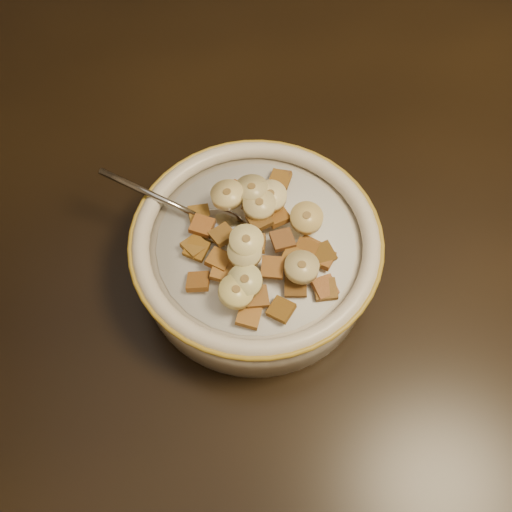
{
  "coord_description": "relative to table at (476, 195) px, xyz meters",
  "views": [
    {
      "loc": [
        -0.29,
        -0.36,
        1.27
      ],
      "look_at": [
        -0.27,
        -0.08,
        0.78
      ],
      "focal_mm": 40.0,
      "sensor_mm": 36.0,
      "label": 1
    }
  ],
  "objects": [
    {
      "name": "cereal_square_10",
      "position": [
        -0.25,
        -0.05,
        0.09
      ],
      "size": [
        0.03,
        0.03,
        0.01
      ],
      "primitive_type": "cube",
      "rotation": [
        -0.11,
        -0.07,
        2.38
      ],
      "color": "brown",
      "rests_on": "milk"
    },
    {
      "name": "cereal_square_0",
      "position": [
        -0.26,
        -0.07,
        0.1
      ],
      "size": [
        0.03,
        0.03,
        0.01
      ],
      "primitive_type": "cube",
      "rotation": [
        -0.03,
        -0.06,
        0.37
      ],
      "color": "brown",
      "rests_on": "milk"
    },
    {
      "name": "cereal_square_27",
      "position": [
        -0.21,
        -0.14,
        0.08
      ],
      "size": [
        0.02,
        0.02,
        0.01
      ],
      "primitive_type": "cube",
      "rotation": [
        -0.02,
        -0.07,
        1.59
      ],
      "color": "olive",
      "rests_on": "milk"
    },
    {
      "name": "milk",
      "position": [
        -0.27,
        -0.08,
        0.08
      ],
      "size": [
        0.19,
        0.19,
        0.0
      ],
      "primitive_type": "cylinder",
      "color": "white",
      "rests_on": "cereal_bowl"
    },
    {
      "name": "banana_slice_3",
      "position": [
        -0.28,
        -0.1,
        0.11
      ],
      "size": [
        0.03,
        0.03,
        0.01
      ],
      "primitive_type": "cylinder",
      "rotation": [
        -0.08,
        -0.08,
        3.04
      ],
      "color": "#FFF08C",
      "rests_on": "milk"
    },
    {
      "name": "banana_slice_0",
      "position": [
        -0.26,
        -0.06,
        0.1
      ],
      "size": [
        0.04,
        0.04,
        0.01
      ],
      "primitive_type": "cylinder",
      "rotation": [
        -0.03,
        -0.03,
        2.23
      ],
      "color": "#DAC378",
      "rests_on": "milk"
    },
    {
      "name": "table",
      "position": [
        0.0,
        0.0,
        0.0
      ],
      "size": [
        1.44,
        0.96,
        0.04
      ],
      "primitive_type": "cube",
      "rotation": [
        0.0,
        0.0,
        0.05
      ],
      "color": "black",
      "rests_on": "floor"
    },
    {
      "name": "cereal_square_28",
      "position": [
        -0.32,
        -0.05,
        0.08
      ],
      "size": [
        0.02,
        0.02,
        0.01
      ],
      "primitive_type": "cube",
      "rotation": [
        0.04,
        0.08,
        0.12
      ],
      "color": "brown",
      "rests_on": "milk"
    },
    {
      "name": "cereal_square_5",
      "position": [
        -0.24,
        -0.07,
        0.09
      ],
      "size": [
        0.03,
        0.03,
        0.01
      ],
      "primitive_type": "cube",
      "rotation": [
        0.01,
        0.15,
        1.93
      ],
      "color": "brown",
      "rests_on": "milk"
    },
    {
      "name": "banana_slice_2",
      "position": [
        -0.29,
        -0.05,
        0.1
      ],
      "size": [
        0.04,
        0.04,
        0.01
      ],
      "primitive_type": "cylinder",
      "rotation": [
        0.04,
        0.14,
        2.91
      ],
      "color": "#F3DD91",
      "rests_on": "milk"
    },
    {
      "name": "cereal_square_29",
      "position": [
        -0.3,
        -0.12,
        0.09
      ],
      "size": [
        0.03,
        0.03,
        0.01
      ],
      "primitive_type": "cube",
      "rotation": [
        0.14,
        0.03,
        1.26
      ],
      "color": "olive",
      "rests_on": "milk"
    },
    {
      "name": "banana_slice_7",
      "position": [
        -0.28,
        -0.14,
        0.1
      ],
      "size": [
        0.04,
        0.04,
        0.01
      ],
      "primitive_type": "cylinder",
      "rotation": [
        -0.13,
        0.01,
        2.43
      ],
      "color": "#F0E598",
      "rests_on": "milk"
    },
    {
      "name": "banana_slice_6",
      "position": [
        -0.22,
        -0.08,
        0.1
      ],
      "size": [
        0.04,
        0.04,
        0.02
      ],
      "primitive_type": "cylinder",
      "rotation": [
        -0.13,
        -0.08,
        2.51
      ],
      "color": "tan",
      "rests_on": "milk"
    },
    {
      "name": "cereal_square_12",
      "position": [
        -0.22,
        -0.1,
        0.09
      ],
      "size": [
        0.03,
        0.03,
        0.01
      ],
      "primitive_type": "cube",
      "rotation": [
        0.01,
        -0.05,
        1.04
      ],
      "color": "#603010",
      "rests_on": "milk"
    },
    {
      "name": "cereal_square_6",
      "position": [
        -0.22,
        -0.12,
        0.09
      ],
      "size": [
        0.03,
        0.03,
        0.01
      ],
      "primitive_type": "cube",
      "rotation": [
        0.19,
        -0.16,
        2.28
      ],
      "color": "brown",
      "rests_on": "milk"
    },
    {
      "name": "cereal_square_3",
      "position": [
        -0.32,
        -0.07,
        0.09
      ],
      "size": [
        0.03,
        0.03,
        0.01
      ],
      "primitive_type": "cube",
      "rotation": [
        0.07,
        0.04,
        1.17
      ],
      "color": "#965B25",
      "rests_on": "milk"
    },
    {
      "name": "banana_slice_4",
      "position": [
        -0.25,
        -0.05,
        0.1
      ],
      "size": [
        0.03,
        0.03,
        0.01
      ],
      "primitive_type": "cylinder",
      "rotation": [
        0.13,
        -0.03,
        0.07
      ],
      "color": "#F6E9A3",
      "rests_on": "milk"
    },
    {
      "name": "cereal_square_18",
      "position": [
        -0.25,
        -0.05,
        0.09
      ],
      "size": [
        0.03,
        0.03,
        0.01
      ],
      "primitive_type": "cube",
      "rotation": [
        0.01,
        0.16,
        2.42
      ],
      "color": "#99662B",
      "rests_on": "milk"
    },
    {
      "name": "cereal_square_4",
      "position": [
        -0.24,
        -0.14,
        0.08
      ],
      "size": [
        0.02,
        0.02,
        0.01
      ],
      "primitive_type": "cube",
      "rotation": [
        -0.07,
        -0.16,
        1.46
      ],
      "color": "brown",
      "rests_on": "milk"
    },
    {
      "name": "cereal_square_16",
      "position": [
        -0.32,
        -0.09,
        0.08
      ],
      "size": [
        0.03,
        0.03,
        0.01
      ],
      "primitive_type": "cube",
      "rotation": [
        0.06,
        -0.09,
        1.07
      ],
      "color": "brown",
      "rests_on": "milk"
    },
    {
      "name": "spoon",
      "position": [
        -0.3,
        -0.07,
        0.08
      ],
      "size": [
        0.07,
        0.06,
        0.01
      ],
      "primitive_type": "ellipsoid",
      "rotation": [
        0.0,
        0.0,
        4.19
      ],
      "color": "#989899",
      "rests_on": "cereal_bowl"
    },
    {
      "name": "cereal_square_8",
      "position": [
        -0.27,
        -0.1,
        0.1
      ],
      "size": [
        0.02,
        0.02,
        0.01
      ],
      "primitive_type": "cube",
      "rotation": [
        -0.12,
        0.18,
        1.4
      ],
      "color": "brown",
      "rests_on": "milk"
    },
    {
      "name": "cereal_square_7",
      "position": [
        -0.24,
        -0.09,
        0.09
      ],
      "size": [
        0.02,
        0.02,
        0.01
      ],
      "primitive_type": "cube",
      "rotation": [
        -0.02,
        0.01,
        0.18
      ],
      "color": "brown",
      "rests_on": "milk"
    },
    {
      "name": "cereal_square_23",
      "position": [
        -0.32,
        -0.09,
        0.08
      ],
      "size": [
        0.03,
        0.03,
        0.01
      ],
      "primitive_type": "cube",
      "rotation": [
        -0.04,
        0.12,
        0.64
      ],
      "color": "olive",
      "rests_on": "milk"
    },
    {
      "name": "banana_slice_8",
      "position": [
        -0.27,
        -0.04,
        0.11
      ],
      "size": [
        0.04,
        0.04,
        0.01
      ],
      "primitive_type": "cylinder",
      "rotation": [
        -0.12,
        0.01,
        0.43
      ],
      "color": "tan",
      "rests_on": "milk"
    },
    {
      "name": "cereal_square_2",
      "position": [
        -0.22,
        -0.1,
        0.09
      ],
      "size": [
        0.03,
        0.03,
        0.01
      ],
      "primitive_type": "cube",
      "rotation": [
        -0.16,
        0.18,
        0.82
      ],
      "color": "#98652A",
      "rests_on": "milk"
    },
    {
      "name": "cereal_square_30",
      "position": [
        -0.25,
        -0.12,
        0.09
      ],
      "size": [
        0.02,
        0.02,
        0.01
      ],
      "primitive_type": "cube",
      "rotation": [
        -0.04,
        -0.18,
        1.37
      ],
      "color": "brown",
      "rests_on": "milk"
    },
    {
      "name": "cereal_square_20",
      "position": [
        -0.24,
        -0.02,
        0.08
      ],
      "size": [
        0.03,
        0.03,
        0.01
      ],
      "primitive_type": "cube",
      "rotation": [
        0.05,
        -0.05,
        2.72
      ],
      "color": "brown",
      "rests_on": "milk"
    },
    {
      "name": "cereal_square_1",
      "position": [
        -0.27,
        -0.15,
        0.09
      ],
      "size": [
        0.02,
        0.02,
        0.01
      ],
      "primitive_type": "cube",
      "rotation": [
        0.14,
        -0.05,
        1.62
      ],
      "color": "brown",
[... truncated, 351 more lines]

